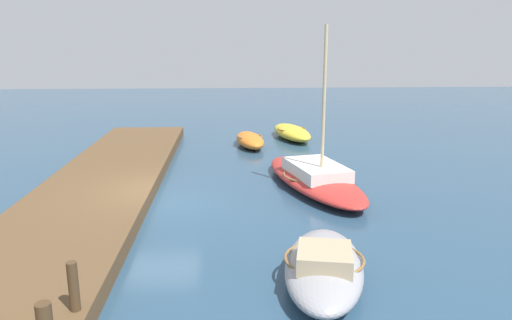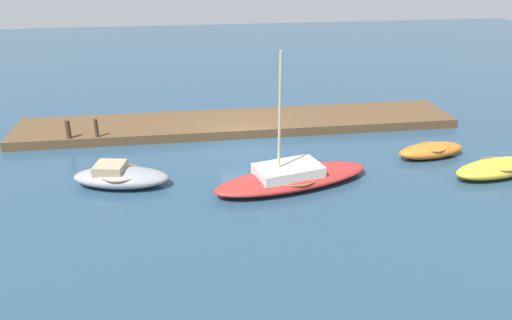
% 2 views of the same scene
% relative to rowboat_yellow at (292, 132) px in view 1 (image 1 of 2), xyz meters
% --- Properties ---
extents(ground_plane, '(84.00, 84.00, 0.00)m').
position_rel_rowboat_yellow_xyz_m(ground_plane, '(10.80, -5.93, -0.38)').
color(ground_plane, navy).
extents(dock_platform, '(24.64, 3.99, 0.49)m').
position_rel_rowboat_yellow_xyz_m(dock_platform, '(10.80, -8.22, -0.13)').
color(dock_platform, brown).
rests_on(dock_platform, ground_plane).
extents(rowboat_yellow, '(4.63, 2.40, 0.74)m').
position_rel_rowboat_yellow_xyz_m(rowboat_yellow, '(0.00, 0.00, 0.00)').
color(rowboat_yellow, gold).
rests_on(rowboat_yellow, ground_plane).
extents(motorboat_grey, '(4.41, 2.53, 1.02)m').
position_rel_rowboat_yellow_xyz_m(motorboat_grey, '(16.76, -1.48, 0.05)').
color(motorboat_grey, '#939399').
rests_on(motorboat_grey, ground_plane).
extents(rowboat_orange, '(3.67, 1.81, 0.70)m').
position_rel_rowboat_yellow_xyz_m(rowboat_orange, '(1.96, -2.46, -0.02)').
color(rowboat_orange, orange).
rests_on(rowboat_orange, ground_plane).
extents(sailboat_red, '(7.50, 3.90, 5.92)m').
position_rel_rowboat_yellow_xyz_m(sailboat_red, '(9.40, -0.40, 0.04)').
color(sailboat_red, '#B72D28').
rests_on(sailboat_red, ground_plane).
extents(mooring_post_west, '(0.19, 0.19, 0.96)m').
position_rel_rowboat_yellow_xyz_m(mooring_post_west, '(18.40, -6.48, 0.59)').
color(mooring_post_west, '#47331E').
rests_on(mooring_post_west, dock_platform).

